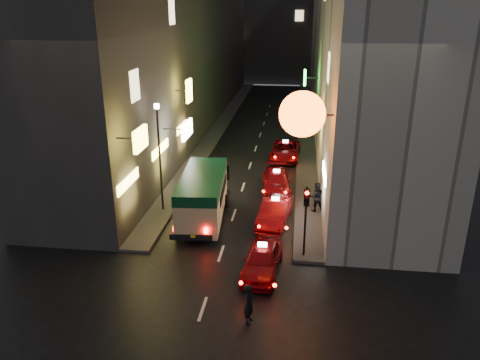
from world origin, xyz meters
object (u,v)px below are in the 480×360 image
at_px(taxi_near, 262,257).
at_px(pedestrian_crossing, 249,301).
at_px(minibus, 203,192).
at_px(lamp_post, 159,151).
at_px(traffic_light, 306,208).

height_order(taxi_near, pedestrian_crossing, pedestrian_crossing).
bearing_deg(minibus, lamp_post, 160.61).
xyz_separation_m(pedestrian_crossing, lamp_post, (-6.13, 9.58, 2.80)).
xyz_separation_m(minibus, traffic_light, (5.59, -3.61, 0.97)).
height_order(minibus, pedestrian_crossing, minibus).
xyz_separation_m(minibus, pedestrian_crossing, (3.52, -8.66, -0.80)).
bearing_deg(taxi_near, minibus, 126.31).
height_order(taxi_near, lamp_post, lamp_post).
distance_m(pedestrian_crossing, lamp_post, 11.71).
bearing_deg(traffic_light, taxi_near, -142.52).
height_order(traffic_light, lamp_post, lamp_post).
distance_m(taxi_near, lamp_post, 9.18).
xyz_separation_m(pedestrian_crossing, traffic_light, (2.07, 5.05, 1.76)).
distance_m(minibus, taxi_near, 6.34).
bearing_deg(pedestrian_crossing, taxi_near, 8.46).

